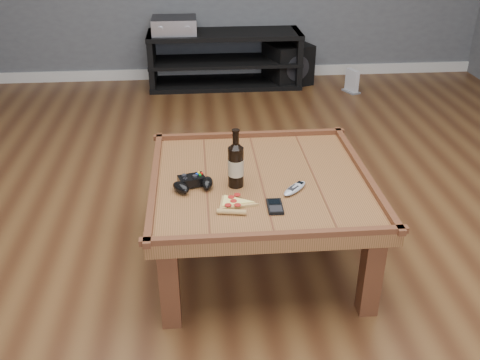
{
  "coord_description": "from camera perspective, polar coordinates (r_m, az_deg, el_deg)",
  "views": [
    {
      "loc": [
        -0.28,
        -2.15,
        1.61
      ],
      "look_at": [
        -0.11,
        -0.14,
        0.52
      ],
      "focal_mm": 40.0,
      "sensor_mm": 36.0,
      "label": 1
    }
  ],
  "objects": [
    {
      "name": "coffee_table",
      "position": [
        2.49,
        2.19,
        -1.04
      ],
      "size": [
        1.03,
        1.03,
        0.48
      ],
      "color": "brown",
      "rests_on": "ground"
    },
    {
      "name": "remote_control",
      "position": [
        2.37,
        5.87,
        -0.89
      ],
      "size": [
        0.14,
        0.15,
        0.02
      ],
      "rotation": [
        0.0,
        0.0,
        -0.74
      ],
      "color": "#989EA6",
      "rests_on": "coffee_table"
    },
    {
      "name": "smartphone",
      "position": [
        2.23,
        3.75,
        -2.83
      ],
      "size": [
        0.07,
        0.12,
        0.02
      ],
      "rotation": [
        0.0,
        0.0,
        -0.03
      ],
      "color": "black",
      "rests_on": "coffee_table"
    },
    {
      "name": "beer_bottle",
      "position": [
        2.35,
        -0.45,
        1.75
      ],
      "size": [
        0.07,
        0.07,
        0.27
      ],
      "color": "black",
      "rests_on": "coffee_table"
    },
    {
      "name": "game_console",
      "position": [
        5.05,
        11.85,
        10.19
      ],
      "size": [
        0.15,
        0.19,
        0.21
      ],
      "rotation": [
        0.0,
        0.0,
        0.4
      ],
      "color": "slate",
      "rests_on": "ground"
    },
    {
      "name": "subwoofer",
      "position": [
        5.21,
        5.14,
        12.29
      ],
      "size": [
        0.48,
        0.48,
        0.37
      ],
      "rotation": [
        0.0,
        0.0,
        0.35
      ],
      "color": "black",
      "rests_on": "ground"
    },
    {
      "name": "ground",
      "position": [
        2.7,
        2.03,
        -8.3
      ],
      "size": [
        6.0,
        6.0,
        0.0
      ],
      "primitive_type": "plane",
      "color": "#402312",
      "rests_on": "ground"
    },
    {
      "name": "pizza_slice",
      "position": [
        2.24,
        -0.72,
        -2.58
      ],
      "size": [
        0.17,
        0.24,
        0.02
      ],
      "rotation": [
        0.0,
        0.0,
        -0.17
      ],
      "color": "tan",
      "rests_on": "coffee_table"
    },
    {
      "name": "baseboard",
      "position": [
        5.38,
        -1.75,
        11.38
      ],
      "size": [
        5.0,
        0.02,
        0.1
      ],
      "primitive_type": "cube",
      "color": "silver",
      "rests_on": "ground"
    },
    {
      "name": "game_controller",
      "position": [
        2.38,
        -5.02,
        -0.33
      ],
      "size": [
        0.2,
        0.16,
        0.05
      ],
      "rotation": [
        0.0,
        0.0,
        0.27
      ],
      "color": "black",
      "rests_on": "coffee_table"
    },
    {
      "name": "av_receiver",
      "position": [
        5.01,
        -7.03,
        16.06
      ],
      "size": [
        0.39,
        0.34,
        0.14
      ],
      "rotation": [
        0.0,
        0.0,
        0.0
      ],
      "color": "black",
      "rests_on": "media_console"
    },
    {
      "name": "media_console",
      "position": [
        5.1,
        -1.62,
        12.72
      ],
      "size": [
        1.4,
        0.45,
        0.5
      ],
      "color": "black",
      "rests_on": "ground"
    }
  ]
}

